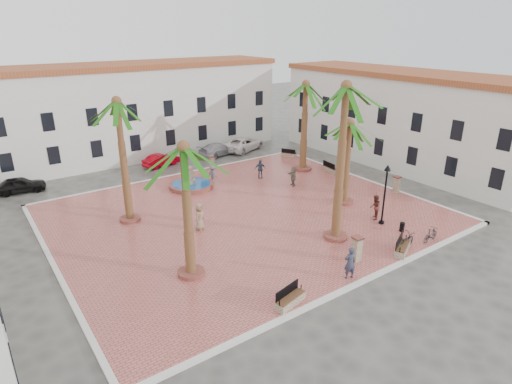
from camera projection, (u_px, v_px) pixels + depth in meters
ground at (245, 215)px, 31.31m from camera, size 120.00×120.00×0.00m
plaza at (245, 214)px, 31.28m from camera, size 26.00×22.00×0.15m
kerb_n at (179, 174)px, 39.64m from camera, size 26.30×0.30×0.16m
kerb_s at (359, 283)px, 22.91m from camera, size 26.30×0.30×0.16m
kerb_e at (365, 180)px, 38.28m from camera, size 0.30×22.30×0.16m
kerb_w at (55, 268)px, 24.28m from camera, size 0.30×22.30×0.16m
building_north at (138, 110)px, 44.79m from camera, size 30.40×7.40×9.50m
building_east at (402, 118)px, 41.96m from camera, size 7.40×26.40×9.00m
fountain at (191, 184)px, 36.19m from camera, size 3.71×3.71×1.92m
palm_nw at (118, 114)px, 27.44m from camera, size 4.77×4.77×8.67m
palm_sw at (184, 163)px, 21.26m from camera, size 4.83×4.83×7.58m
palm_s at (345, 103)px, 24.53m from camera, size 4.99×4.99×9.97m
palm_e at (349, 133)px, 31.19m from camera, size 4.79×4.79×6.59m
palm_ne at (306, 94)px, 38.21m from camera, size 5.42×5.42×8.36m
bench_s at (290, 300)px, 20.94m from camera, size 1.90×0.94×0.96m
bench_se at (402, 248)px, 25.79m from camera, size 2.01×1.38×1.03m
bench_e at (330, 169)px, 40.08m from camera, size 0.76×1.86×0.95m
bench_ne at (289, 154)px, 44.79m from camera, size 1.22×1.64×0.85m
lamppost_s at (386, 184)px, 28.60m from camera, size 0.47×0.47×4.28m
lamppost_e at (341, 150)px, 37.59m from camera, size 0.42×0.42×3.90m
bollard_se at (357, 249)px, 24.64m from camera, size 0.60×0.60×1.56m
bollard_n at (212, 162)px, 40.64m from camera, size 0.49×0.49×1.31m
bollard_e at (397, 184)px, 34.81m from camera, size 0.54×0.54×1.43m
litter_bin at (402, 227)px, 28.43m from camera, size 0.32×0.32×0.62m
cyclist_a at (350, 263)px, 22.90m from camera, size 0.79×0.64×1.87m
bicycle_a at (405, 241)px, 26.13m from camera, size 1.98×0.92×1.00m
cyclist_b at (375, 207)px, 30.01m from camera, size 1.11×1.07×1.80m
bicycle_b at (431, 235)px, 27.06m from camera, size 1.54×0.53×0.91m
pedestrian_fountain_a at (199, 217)px, 28.47m from camera, size 1.08×1.05×1.87m
pedestrian_fountain_b at (260, 169)px, 38.24m from camera, size 1.08×0.77×1.70m
pedestrian_north at (213, 174)px, 37.14m from camera, size 0.79×1.11×1.56m
pedestrian_east at (293, 176)px, 36.45m from camera, size 0.98×1.62×1.67m
car_black at (20, 185)px, 35.36m from camera, size 4.09×2.13×1.33m
car_red at (161, 160)px, 42.10m from camera, size 3.94×2.10×1.24m
car_silver at (218, 149)px, 45.58m from camera, size 4.98×2.99×1.35m
car_white at (244, 144)px, 47.46m from camera, size 5.95×4.32×1.50m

